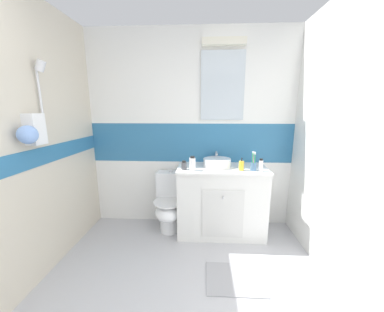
# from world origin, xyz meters

# --- Properties ---
(ground_plane) EXTENTS (3.20, 3.48, 0.04)m
(ground_plane) POSITION_xyz_m (0.00, 1.20, -0.02)
(ground_plane) COLOR #B2B2B7
(wall_back_tiled) EXTENTS (3.20, 0.20, 2.50)m
(wall_back_tiled) POSITION_xyz_m (0.01, 2.45, 1.26)
(wall_back_tiled) COLOR white
(wall_back_tiled) RESTS_ON ground_plane
(wall_left_shower_alcove) EXTENTS (0.27, 3.48, 2.50)m
(wall_left_shower_alcove) POSITION_xyz_m (-1.35, 1.20, 1.25)
(wall_left_shower_alcove) COLOR beige
(wall_left_shower_alcove) RESTS_ON ground_plane
(wall_right_plain) EXTENTS (0.10, 3.48, 2.50)m
(wall_right_plain) POSITION_xyz_m (1.35, 1.20, 1.25)
(wall_right_plain) COLOR white
(wall_right_plain) RESTS_ON ground_plane
(vanity_cabinet) EXTENTS (1.06, 0.54, 0.85)m
(vanity_cabinet) POSITION_xyz_m (0.39, 2.14, 0.43)
(vanity_cabinet) COLOR silver
(vanity_cabinet) RESTS_ON ground_plane
(sink_basin) EXTENTS (0.33, 0.38, 0.15)m
(sink_basin) POSITION_xyz_m (0.33, 2.18, 0.90)
(sink_basin) COLOR white
(sink_basin) RESTS_ON vanity_cabinet
(toilet) EXTENTS (0.37, 0.50, 0.75)m
(toilet) POSITION_xyz_m (-0.26, 2.15, 0.35)
(toilet) COLOR white
(toilet) RESTS_ON ground_plane
(toothbrush_cup) EXTENTS (0.07, 0.07, 0.22)m
(toothbrush_cup) POSITION_xyz_m (0.73, 2.01, 0.91)
(toothbrush_cup) COLOR #4C7299
(toothbrush_cup) RESTS_ON vanity_cabinet
(soap_dispenser) EXTENTS (0.06, 0.06, 0.15)m
(soap_dispenser) POSITION_xyz_m (0.59, 2.01, 0.91)
(soap_dispenser) COLOR yellow
(soap_dispenser) RESTS_ON vanity_cabinet
(lotion_bottle_short) EXTENTS (0.06, 0.06, 0.10)m
(lotion_bottle_short) POSITION_xyz_m (-0.06, 2.01, 0.90)
(lotion_bottle_short) COLOR #4C4C51
(lotion_bottle_short) RESTS_ON vanity_cabinet
(mouthwash_bottle) EXTENTS (0.07, 0.07, 0.16)m
(mouthwash_bottle) POSITION_xyz_m (0.04, 1.99, 0.93)
(mouthwash_bottle) COLOR white
(mouthwash_bottle) RESTS_ON vanity_cabinet
(deodorant_spray_can) EXTENTS (0.05, 0.05, 0.14)m
(deodorant_spray_can) POSITION_xyz_m (0.80, 1.99, 0.92)
(deodorant_spray_can) COLOR white
(deodorant_spray_can) RESTS_ON vanity_cabinet
(bath_mat) EXTENTS (0.53, 0.41, 0.01)m
(bath_mat) POSITION_xyz_m (0.46, 1.34, 0.01)
(bath_mat) COLOR #99999E
(bath_mat) RESTS_ON ground_plane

